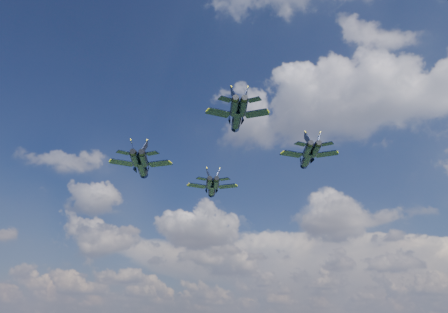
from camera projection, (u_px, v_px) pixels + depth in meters
jet_lead at (212, 189)px, 107.75m from camera, size 11.69×15.59×3.80m
jet_left at (142, 167)px, 91.11m from camera, size 12.14×16.09×3.95m
jet_right at (307, 158)px, 91.12m from camera, size 11.25×15.30×3.68m
jet_slot at (237, 119)px, 73.30m from camera, size 9.99×13.38×3.25m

